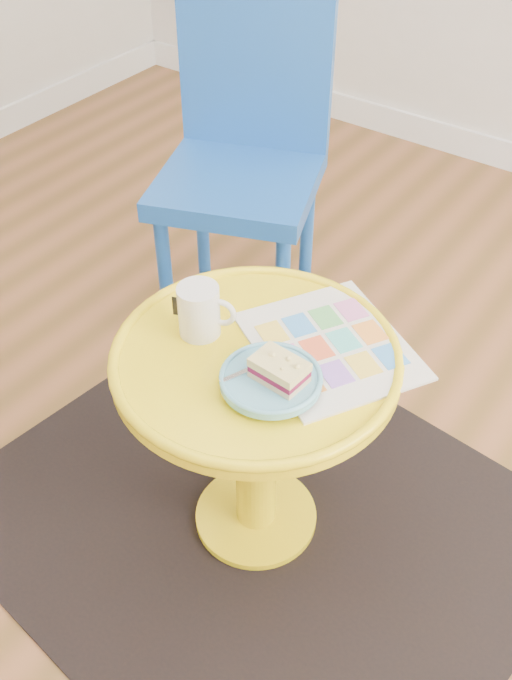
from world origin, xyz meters
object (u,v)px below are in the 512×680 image
Objects in this scene: newspaper at (330,346)px; mug at (200,309)px; side_table at (256,409)px; chair at (245,151)px; plate at (271,380)px.

mug is at bearing -123.88° from newspaper.
side_table is at bearing -104.38° from newspaper.
side_table is 4.86× the size of mug.
chair is (-0.51, 0.66, 0.16)m from side_table.
chair reaches higher than newspaper.
newspaper is 0.17m from plate.
side_table is at bearing 142.98° from plate.
newspaper is 1.75× the size of plate.
chair reaches higher than mug.
plate is at bearing -37.02° from side_table.
mug reaches higher than newspaper.
mug is at bearing -81.46° from chair.
side_table is 0.20m from plate.
chair is at bearing 127.87° from side_table.
chair is 0.92m from plate.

